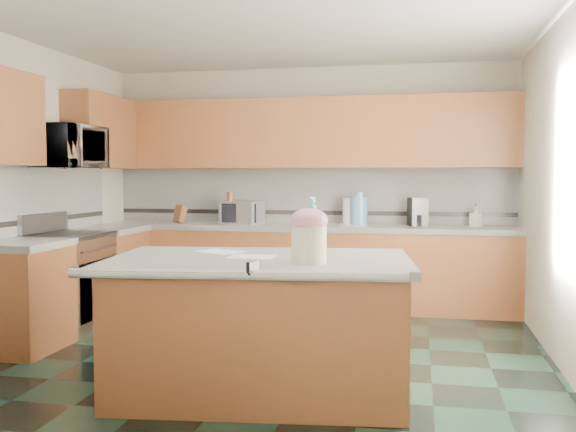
% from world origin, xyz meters
% --- Properties ---
extents(floor, '(4.60, 4.60, 0.00)m').
position_xyz_m(floor, '(0.00, 0.00, 0.00)').
color(floor, black).
rests_on(floor, ground).
extents(ceiling, '(4.60, 4.60, 0.00)m').
position_xyz_m(ceiling, '(0.00, 0.00, 2.70)').
color(ceiling, white).
rests_on(ceiling, ground).
extents(wall_back, '(4.60, 0.04, 2.70)m').
position_xyz_m(wall_back, '(0.00, 2.32, 1.35)').
color(wall_back, beige).
rests_on(wall_back, ground).
extents(wall_front, '(4.60, 0.04, 2.70)m').
position_xyz_m(wall_front, '(0.00, -2.32, 1.35)').
color(wall_front, beige).
rests_on(wall_front, ground).
extents(wall_left, '(0.04, 4.60, 2.70)m').
position_xyz_m(wall_left, '(-2.32, 0.00, 1.35)').
color(wall_left, beige).
rests_on(wall_left, ground).
extents(wall_right, '(0.04, 4.60, 2.70)m').
position_xyz_m(wall_right, '(2.32, 0.00, 1.35)').
color(wall_right, beige).
rests_on(wall_right, ground).
extents(back_base_cab, '(4.60, 0.60, 0.86)m').
position_xyz_m(back_base_cab, '(0.00, 2.00, 0.43)').
color(back_base_cab, '#462614').
rests_on(back_base_cab, ground).
extents(back_countertop, '(4.60, 0.64, 0.06)m').
position_xyz_m(back_countertop, '(0.00, 2.00, 0.89)').
color(back_countertop, white).
rests_on(back_countertop, back_base_cab).
extents(back_upper_cab, '(4.60, 0.33, 0.78)m').
position_xyz_m(back_upper_cab, '(0.00, 2.13, 1.94)').
color(back_upper_cab, '#462614').
rests_on(back_upper_cab, wall_back).
extents(back_backsplash, '(4.60, 0.02, 0.63)m').
position_xyz_m(back_backsplash, '(0.00, 2.29, 1.24)').
color(back_backsplash, silver).
rests_on(back_backsplash, back_countertop).
extents(back_accent_band, '(4.60, 0.01, 0.05)m').
position_xyz_m(back_accent_band, '(0.00, 2.28, 1.04)').
color(back_accent_band, black).
rests_on(back_accent_band, back_countertop).
extents(left_base_cab_rear, '(0.60, 0.82, 0.86)m').
position_xyz_m(left_base_cab_rear, '(-2.00, 1.29, 0.43)').
color(left_base_cab_rear, '#462614').
rests_on(left_base_cab_rear, ground).
extents(left_counter_rear, '(0.64, 0.82, 0.06)m').
position_xyz_m(left_counter_rear, '(-2.00, 1.29, 0.89)').
color(left_counter_rear, white).
rests_on(left_counter_rear, left_base_cab_rear).
extents(left_base_cab_front, '(0.60, 0.72, 0.86)m').
position_xyz_m(left_base_cab_front, '(-2.00, -0.24, 0.43)').
color(left_base_cab_front, '#462614').
rests_on(left_base_cab_front, ground).
extents(left_counter_front, '(0.64, 0.72, 0.06)m').
position_xyz_m(left_counter_front, '(-2.00, -0.24, 0.89)').
color(left_counter_front, white).
rests_on(left_counter_front, left_base_cab_front).
extents(left_backsplash, '(0.02, 2.30, 0.63)m').
position_xyz_m(left_backsplash, '(-2.29, 0.55, 1.24)').
color(left_backsplash, silver).
rests_on(left_backsplash, wall_left).
extents(left_accent_band, '(0.01, 2.30, 0.05)m').
position_xyz_m(left_accent_band, '(-2.28, 0.55, 1.04)').
color(left_accent_band, black).
rests_on(left_accent_band, wall_left).
extents(left_upper_cab_rear, '(0.33, 1.09, 0.78)m').
position_xyz_m(left_upper_cab_rear, '(-2.13, 1.42, 1.94)').
color(left_upper_cab_rear, '#462614').
rests_on(left_upper_cab_rear, wall_left).
extents(left_upper_cab_front, '(0.33, 0.72, 0.78)m').
position_xyz_m(left_upper_cab_front, '(-2.13, -0.24, 1.94)').
color(left_upper_cab_front, '#462614').
rests_on(left_upper_cab_front, wall_left).
extents(range_body, '(0.60, 0.76, 0.88)m').
position_xyz_m(range_body, '(-2.00, 0.50, 0.44)').
color(range_body, '#B7B7BC').
rests_on(range_body, ground).
extents(range_oven_door, '(0.02, 0.68, 0.55)m').
position_xyz_m(range_oven_door, '(-1.71, 0.50, 0.40)').
color(range_oven_door, black).
rests_on(range_oven_door, range_body).
extents(range_cooktop, '(0.62, 0.78, 0.04)m').
position_xyz_m(range_cooktop, '(-2.00, 0.50, 0.90)').
color(range_cooktop, black).
rests_on(range_cooktop, range_body).
extents(range_handle, '(0.02, 0.66, 0.02)m').
position_xyz_m(range_handle, '(-1.68, 0.50, 0.78)').
color(range_handle, '#B7B7BC').
rests_on(range_handle, range_body).
extents(range_backguard, '(0.06, 0.76, 0.18)m').
position_xyz_m(range_backguard, '(-2.26, 0.50, 1.02)').
color(range_backguard, '#B7B7BC').
rests_on(range_backguard, range_body).
extents(microwave, '(0.50, 0.73, 0.41)m').
position_xyz_m(microwave, '(-2.00, 0.50, 1.73)').
color(microwave, '#B7B7BC').
rests_on(microwave, wall_left).
extents(island_base, '(1.99, 1.29, 0.86)m').
position_xyz_m(island_base, '(0.21, -0.87, 0.43)').
color(island_base, '#462614').
rests_on(island_base, ground).
extents(island_top, '(2.11, 1.40, 0.06)m').
position_xyz_m(island_top, '(0.21, -0.87, 0.89)').
color(island_top, white).
rests_on(island_top, island_base).
extents(island_bullnose, '(1.97, 0.29, 0.06)m').
position_xyz_m(island_bullnose, '(0.21, -1.46, 0.89)').
color(island_bullnose, white).
rests_on(island_bullnose, island_base).
extents(treat_jar, '(0.27, 0.27, 0.23)m').
position_xyz_m(treat_jar, '(0.58, -1.09, 1.04)').
color(treat_jar, beige).
rests_on(treat_jar, island_top).
extents(treat_jar_lid, '(0.24, 0.24, 0.15)m').
position_xyz_m(treat_jar_lid, '(0.58, -1.09, 1.19)').
color(treat_jar_lid, pink).
rests_on(treat_jar_lid, treat_jar).
extents(treat_jar_knob, '(0.08, 0.03, 0.03)m').
position_xyz_m(treat_jar_knob, '(0.58, -1.09, 1.24)').
color(treat_jar_knob, tan).
rests_on(treat_jar_knob, treat_jar_lid).
extents(treat_jar_knob_end_l, '(0.04, 0.04, 0.04)m').
position_xyz_m(treat_jar_knob_end_l, '(0.54, -1.09, 1.24)').
color(treat_jar_knob_end_l, tan).
rests_on(treat_jar_knob_end_l, treat_jar_lid).
extents(treat_jar_knob_end_r, '(0.04, 0.04, 0.04)m').
position_xyz_m(treat_jar_knob_end_r, '(0.62, -1.09, 1.24)').
color(treat_jar_knob_end_r, tan).
rests_on(treat_jar_knob_end_r, treat_jar_lid).
extents(soap_bottle_island, '(0.18, 0.18, 0.40)m').
position_xyz_m(soap_bottle_island, '(0.53, -0.66, 1.12)').
color(soap_bottle_island, teal).
rests_on(soap_bottle_island, island_top).
extents(paper_sheet_a, '(0.32, 0.25, 0.00)m').
position_xyz_m(paper_sheet_a, '(0.15, -0.86, 0.92)').
color(paper_sheet_a, white).
rests_on(paper_sheet_a, island_top).
extents(paper_sheet_b, '(0.39, 0.36, 0.00)m').
position_xyz_m(paper_sheet_b, '(-0.15, -0.63, 0.92)').
color(paper_sheet_b, white).
rests_on(paper_sheet_b, island_top).
extents(clamp_body, '(0.06, 0.09, 0.08)m').
position_xyz_m(clamp_body, '(0.31, -1.44, 0.93)').
color(clamp_body, black).
rests_on(clamp_body, island_top).
extents(clamp_handle, '(0.01, 0.06, 0.01)m').
position_xyz_m(clamp_handle, '(0.31, -1.49, 0.91)').
color(clamp_handle, black).
rests_on(clamp_handle, island_top).
extents(knife_block, '(0.16, 0.18, 0.22)m').
position_xyz_m(knife_block, '(-1.48, 2.05, 1.02)').
color(knife_block, '#472814').
rests_on(knife_block, back_countertop).
extents(utensil_crock, '(0.12, 0.12, 0.14)m').
position_xyz_m(utensil_crock, '(-0.88, 2.08, 0.99)').
color(utensil_crock, black).
rests_on(utensil_crock, back_countertop).
extents(utensil_bundle, '(0.07, 0.07, 0.21)m').
position_xyz_m(utensil_bundle, '(-0.88, 2.08, 1.17)').
color(utensil_bundle, '#472814').
rests_on(utensil_bundle, utensil_crock).
extents(toaster_oven, '(0.51, 0.41, 0.25)m').
position_xyz_m(toaster_oven, '(-0.73, 2.05, 1.05)').
color(toaster_oven, '#B7B7BC').
rests_on(toaster_oven, back_countertop).
extents(toaster_oven_door, '(0.40, 0.01, 0.21)m').
position_xyz_m(toaster_oven_door, '(-0.73, 1.91, 1.05)').
color(toaster_oven_door, black).
rests_on(toaster_oven_door, toaster_oven).
extents(paper_towel, '(0.13, 0.13, 0.29)m').
position_xyz_m(paper_towel, '(0.48, 2.10, 1.07)').
color(paper_towel, white).
rests_on(paper_towel, back_countertop).
extents(paper_towel_base, '(0.20, 0.20, 0.01)m').
position_xyz_m(paper_towel_base, '(0.48, 2.10, 0.93)').
color(paper_towel_base, '#B7B7BC').
rests_on(paper_towel_base, back_countertop).
extents(water_jug, '(0.19, 0.19, 0.32)m').
position_xyz_m(water_jug, '(0.60, 2.06, 1.08)').
color(water_jug, '#62A0CD').
rests_on(water_jug, back_countertop).
extents(water_jug_neck, '(0.09, 0.09, 0.05)m').
position_xyz_m(water_jug_neck, '(0.60, 2.06, 1.26)').
color(water_jug_neck, '#62A0CD').
rests_on(water_jug_neck, water_jug).
extents(coffee_maker, '(0.23, 0.24, 0.31)m').
position_xyz_m(coffee_maker, '(1.23, 2.08, 1.07)').
color(coffee_maker, black).
rests_on(coffee_maker, back_countertop).
extents(coffee_carafe, '(0.13, 0.13, 0.13)m').
position_xyz_m(coffee_carafe, '(1.23, 2.03, 0.98)').
color(coffee_carafe, black).
rests_on(coffee_carafe, back_countertop).
extents(soap_bottle_back, '(0.14, 0.14, 0.22)m').
position_xyz_m(soap_bottle_back, '(1.84, 2.05, 1.03)').
color(soap_bottle_back, white).
rests_on(soap_bottle_back, back_countertop).
extents(soap_back_cap, '(0.02, 0.02, 0.03)m').
position_xyz_m(soap_back_cap, '(1.84, 2.05, 1.16)').
color(soap_back_cap, red).
rests_on(soap_back_cap, soap_bottle_back).
extents(window_light_proxy, '(0.02, 1.40, 1.10)m').
position_xyz_m(window_light_proxy, '(2.29, -0.20, 1.50)').
color(window_light_proxy, white).
rests_on(window_light_proxy, wall_right).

